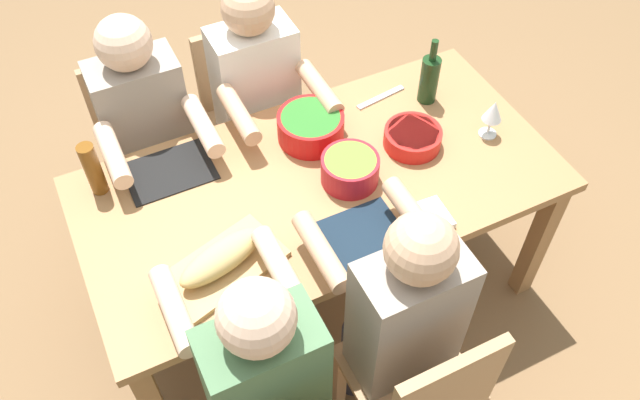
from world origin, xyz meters
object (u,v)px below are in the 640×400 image
dining_table (320,196)px  wine_glass (493,112)px  diner_near_center (260,95)px  cutting_board (224,267)px  chair_near_right (147,139)px  wine_bottle (429,78)px  chair_near_center (248,107)px  diner_near_right (149,130)px  diner_far_center (400,311)px  bread_loaf (222,257)px  serving_bowl_pasta (413,137)px  napkin_stack (428,217)px  chair_far_center (422,388)px  diner_far_right (261,373)px  beer_bottle (93,169)px  serving_bowl_salad (350,168)px  serving_bowl_greens (311,126)px

dining_table → wine_glass: wine_glass is taller
diner_near_center → cutting_board: (0.46, 0.79, 0.05)m
chair_near_right → wine_bottle: (-1.07, 0.55, 0.37)m
chair_near_center → wine_glass: size_ratio=5.12×
dining_table → wine_glass: bearing=174.3°
diner_near_right → diner_near_center: same height
diner_far_center → bread_loaf: bearing=-39.4°
serving_bowl_pasta → napkin_stack: (0.14, 0.34, -0.03)m
diner_near_center → wine_bottle: 0.71m
wine_bottle → wine_glass: wine_bottle is taller
chair_far_center → chair_near_center: size_ratio=1.00×
chair_near_right → serving_bowl_pasta: (-0.88, 0.75, 0.30)m
diner_far_right → napkin_stack: diner_far_right is taller
diner_far_right → bread_loaf: 0.39m
diner_near_center → beer_bottle: (0.73, 0.27, 0.15)m
chair_far_center → beer_bottle: (0.73, -1.08, 0.37)m
dining_table → cutting_board: bearing=24.7°
chair_far_center → chair_near_center: 1.53m
wine_glass → napkin_stack: bearing=30.8°
serving_bowl_salad → wine_bottle: wine_bottle is taller
diner_far_center → bread_loaf: size_ratio=3.75×
dining_table → serving_bowl_pasta: serving_bowl_pasta is taller
diner_far_right → cutting_board: diner_far_right is taller
diner_near_center → chair_near_center: bearing=-90.0°
serving_bowl_pasta → bread_loaf: size_ratio=0.69×
diner_far_center → wine_bottle: diner_far_center is taller
chair_near_right → napkin_stack: 1.35m
diner_near_center → wine_bottle: size_ratio=4.14×
diner_far_center → bread_loaf: 0.60m
chair_near_center → beer_bottle: bearing=31.8°
dining_table → wine_bottle: wine_bottle is taller
chair_near_right → chair_near_center: bearing=180.0°
diner_far_right → chair_near_center: size_ratio=1.41×
chair_far_center → diner_far_center: bearing=-90.0°
diner_far_center → chair_near_right: bearing=-70.3°
cutting_board → napkin_stack: bearing=170.5°
diner_far_center → cutting_board: diner_far_center is taller
serving_bowl_greens → napkin_stack: serving_bowl_greens is taller
serving_bowl_pasta → bread_loaf: (0.86, 0.22, 0.02)m
wine_bottle → napkin_stack: (0.33, 0.54, -0.10)m
diner_near_right → beer_bottle: 0.40m
chair_near_right → cutting_board: chair_near_right is taller
diner_near_center → serving_bowl_salad: size_ratio=5.64×
chair_near_center → bread_loaf: bearing=65.0°
dining_table → diner_near_right: (0.48, -0.58, 0.04)m
cutting_board → wine_glass: bearing=-173.1°
dining_table → serving_bowl_pasta: 0.42m
napkin_stack → diner_near_right: bearing=-50.8°
diner_far_center → serving_bowl_salad: bearing=-100.5°
diner_far_right → serving_bowl_salad: bearing=-137.2°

